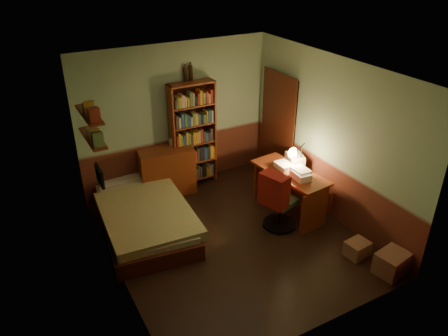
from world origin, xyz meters
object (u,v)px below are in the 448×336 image
desk (289,191)px  cardboard_box_a (392,263)px  bookshelf (193,135)px  office_chair (281,203)px  mini_stereo (177,140)px  cardboard_box_b (357,249)px  desk_lamp (302,150)px  dresser (167,171)px  bed (142,207)px

desk → cardboard_box_a: desk is taller
bookshelf → office_chair: size_ratio=2.26×
mini_stereo → cardboard_box_b: (1.44, -3.12, -0.81)m
cardboard_box_b → office_chair: bearing=116.0°
bookshelf → desk_lamp: bookshelf is taller
desk_lamp → cardboard_box_b: desk_lamp is taller
mini_stereo → cardboard_box_a: mini_stereo is taller
dresser → desk_lamp: size_ratio=1.77×
dresser → cardboard_box_a: bearing=-53.9°
bed → cardboard_box_a: 3.76m
bed → dresser: dresser is taller
dresser → desk_lamp: (1.83, -1.42, 0.58)m
dresser → desk_lamp: desk_lamp is taller
desk_lamp → cardboard_box_a: bearing=-101.6°
dresser → office_chair: office_chair is taller
desk_lamp → office_chair: 0.99m
desk → cardboard_box_b: desk is taller
mini_stereo → desk_lamp: bearing=-27.7°
dresser → desk: 2.17m
bed → desk: bearing=-10.8°
office_chair → mini_stereo: bearing=96.7°
cardboard_box_b → bed: bearing=138.2°
mini_stereo → cardboard_box_a: size_ratio=0.67×
dresser → cardboard_box_a: (1.86, -3.49, -0.26)m
dresser → desk: bearing=-36.6°
mini_stereo → cardboard_box_b: mini_stereo is taller
bed → desk_lamp: size_ratio=4.29×
bookshelf → cardboard_box_a: (1.29, -3.58, -0.81)m
office_chair → cardboard_box_b: size_ratio=2.64×
dresser → office_chair: 2.18m
bed → desk_lamp: bearing=-6.7°
office_chair → dresser: bearing=104.5°
bed → cardboard_box_b: (2.46, -2.20, -0.23)m
bookshelf → desk_lamp: (1.26, -1.51, 0.04)m
bed → dresser: size_ratio=2.43×
bed → mini_stereo: 1.49m
cardboard_box_a → desk_lamp: bearing=90.7°
dresser → desk_lamp: 2.39m
bed → bookshelf: bookshelf is taller
bed → desk: (2.30, -0.73, 0.02)m
bed → bookshelf: (1.32, 0.88, 0.62)m
dresser → bookshelf: size_ratio=0.49×
desk → mini_stereo: bearing=121.3°
office_chair → cardboard_box_b: bearing=-81.4°
cardboard_box_a → cardboard_box_b: size_ratio=1.31×
desk → office_chair: (-0.39, -0.32, 0.06)m
dresser → cardboard_box_b: (1.71, -3.00, -0.31)m
desk_lamp → cardboard_box_a: (0.03, -2.07, -0.85)m
cardboard_box_b → cardboard_box_a: bearing=-73.7°
desk → cardboard_box_b: (0.17, -1.47, -0.25)m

